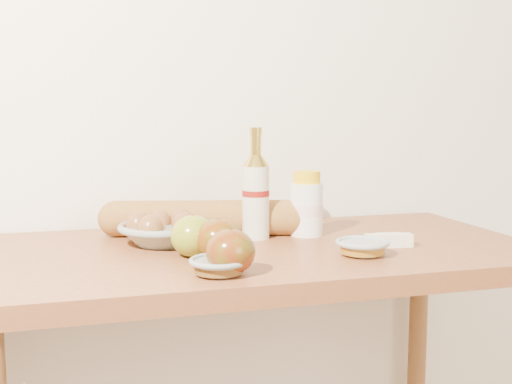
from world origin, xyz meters
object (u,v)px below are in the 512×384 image
at_px(baguette, 206,218).
at_px(cream_bottle, 307,206).
at_px(bourbon_bottle, 256,194).
at_px(egg_bowl, 164,231).
at_px(table, 252,303).

bearing_deg(baguette, cream_bottle, -1.73).
height_order(bourbon_bottle, egg_bowl, bourbon_bottle).
bearing_deg(bourbon_bottle, baguette, 136.63).
bearing_deg(bourbon_bottle, egg_bowl, 170.02).
bearing_deg(table, bourbon_bottle, 68.88).
xyz_separation_m(bourbon_bottle, cream_bottle, (0.12, 0.00, -0.03)).
xyz_separation_m(table, egg_bowl, (-0.17, 0.08, 0.15)).
relative_size(table, cream_bottle, 8.06).
bearing_deg(egg_bowl, bourbon_bottle, 1.47).
height_order(table, baguette, baguette).
distance_m(table, egg_bowl, 0.24).
height_order(egg_bowl, baguette, baguette).
height_order(cream_bottle, baguette, cream_bottle).
bearing_deg(baguette, egg_bowl, -133.21).
xyz_separation_m(cream_bottle, egg_bowl, (-0.33, -0.01, -0.04)).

